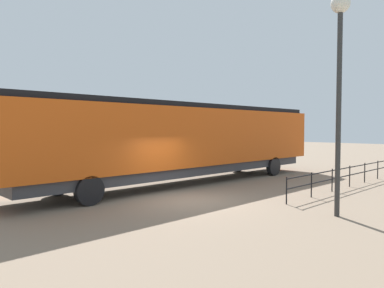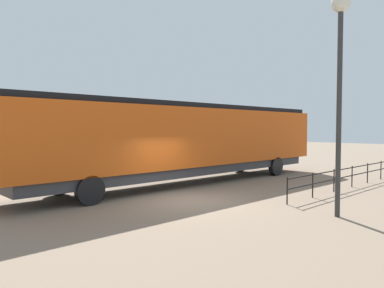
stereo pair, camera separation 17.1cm
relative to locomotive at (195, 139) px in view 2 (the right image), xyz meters
name	(u,v)px [view 2 (the right image)]	position (x,y,z in m)	size (l,w,h in m)	color
ground_plane	(186,200)	(3.16, -3.54, -2.27)	(120.00, 120.00, 0.00)	#84705B
locomotive	(195,139)	(0.00, 0.00, 0.00)	(3.03, 18.90, 4.04)	#D15114
lamp_post	(340,52)	(8.40, -1.81, 2.92)	(0.59, 0.59, 7.02)	#2D2D2D
platform_fence	(352,173)	(6.30, 4.40, -1.60)	(0.05, 11.55, 1.02)	black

